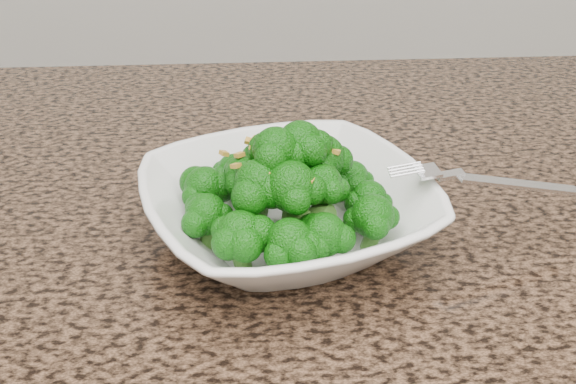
{
  "coord_description": "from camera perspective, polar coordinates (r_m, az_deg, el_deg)",
  "views": [
    {
      "loc": [
        0.1,
        -0.2,
        1.25
      ],
      "look_at": [
        0.13,
        0.34,
        0.95
      ],
      "focal_mm": 45.0,
      "sensor_mm": 36.0,
      "label": 1
    }
  ],
  "objects": [
    {
      "name": "garlic_topping",
      "position": [
        0.58,
        -0.0,
        7.51
      ],
      "size": [
        0.13,
        0.13,
        0.01
      ],
      "primitive_type": null,
      "color": "gold",
      "rests_on": "broccoli_pile"
    },
    {
      "name": "broccoli_pile",
      "position": [
        0.6,
        -0.0,
        3.97
      ],
      "size": [
        0.22,
        0.22,
        0.07
      ],
      "primitive_type": null,
      "color": "#11640B",
      "rests_on": "bowl"
    },
    {
      "name": "fork",
      "position": [
        0.63,
        13.08,
        1.34
      ],
      "size": [
        0.19,
        0.05,
        0.01
      ],
      "primitive_type": null,
      "rotation": [
        0.0,
        0.0,
        0.12
      ],
      "color": "silver",
      "rests_on": "bowl"
    },
    {
      "name": "granite_counter",
      "position": [
        0.63,
        -11.74,
        -7.13
      ],
      "size": [
        1.64,
        1.04,
        0.03
      ],
      "primitive_type": "cube",
      "color": "brown",
      "rests_on": "cabinet"
    },
    {
      "name": "bowl",
      "position": [
        0.63,
        -0.0,
        -1.55
      ],
      "size": [
        0.31,
        0.31,
        0.06
      ],
      "primitive_type": "imported",
      "rotation": [
        0.0,
        0.0,
        0.32
      ],
      "color": "white",
      "rests_on": "granite_counter"
    }
  ]
}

